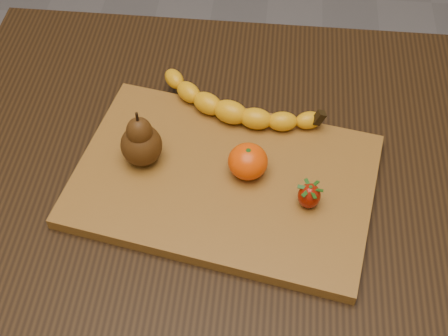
# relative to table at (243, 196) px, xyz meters

# --- Properties ---
(table) EXTENTS (1.00, 0.70, 0.76)m
(table) POSITION_rel_table_xyz_m (0.00, 0.00, 0.00)
(table) COLOR black
(table) RESTS_ON ground
(cutting_board) EXTENTS (0.50, 0.38, 0.02)m
(cutting_board) POSITION_rel_table_xyz_m (-0.03, -0.05, 0.11)
(cutting_board) COLOR brown
(cutting_board) RESTS_ON table
(banana) EXTENTS (0.25, 0.14, 0.04)m
(banana) POSITION_rel_table_xyz_m (-0.03, 0.07, 0.14)
(banana) COLOR #EFA80B
(banana) RESTS_ON cutting_board
(pear) EXTENTS (0.08, 0.08, 0.10)m
(pear) POSITION_rel_table_xyz_m (-0.16, -0.03, 0.17)
(pear) COLOR #42250A
(pear) RESTS_ON cutting_board
(mandarin) EXTENTS (0.07, 0.07, 0.05)m
(mandarin) POSITION_rel_table_xyz_m (0.01, -0.04, 0.14)
(mandarin) COLOR #E54302
(mandarin) RESTS_ON cutting_board
(strawberry) EXTENTS (0.04, 0.04, 0.04)m
(strawberry) POSITION_rel_table_xyz_m (0.10, -0.09, 0.14)
(strawberry) COLOR #8A1203
(strawberry) RESTS_ON cutting_board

